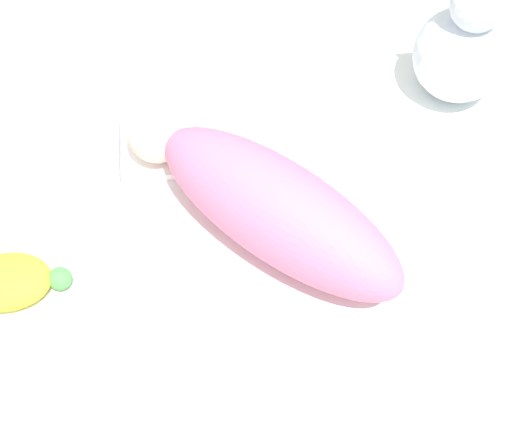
{
  "coord_description": "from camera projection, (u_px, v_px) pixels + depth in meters",
  "views": [
    {
      "loc": [
        -0.03,
        -0.68,
        1.35
      ],
      "look_at": [
        0.04,
        -0.01,
        0.25
      ],
      "focal_mm": 50.0,
      "sensor_mm": 36.0,
      "label": 1
    }
  ],
  "objects": [
    {
      "name": "ground_plane",
      "position": [
        238.0,
        280.0,
        1.51
      ],
      "size": [
        12.0,
        12.0,
        0.0
      ],
      "primitive_type": "plane",
      "color": "#B2A893"
    },
    {
      "name": "bed_mattress",
      "position": [
        237.0,
        257.0,
        1.42
      ],
      "size": [
        1.18,
        0.84,
        0.2
      ],
      "color": "white",
      "rests_on": "ground_plane"
    },
    {
      "name": "burp_cloth",
      "position": [
        173.0,
        144.0,
        1.43
      ],
      "size": [
        0.21,
        0.17,
        0.02
      ],
      "color": "white",
      "rests_on": "bed_mattress"
    },
    {
      "name": "swaddled_baby",
      "position": [
        266.0,
        203.0,
        1.26
      ],
      "size": [
        0.51,
        0.5,
        0.18
      ],
      "rotation": [
        0.0,
        0.0,
        2.37
      ],
      "color": "pink",
      "rests_on": "bed_mattress"
    },
    {
      "name": "pillow",
      "position": [
        33.0,
        130.0,
        1.41
      ],
      "size": [
        0.33,
        0.31,
        0.08
      ],
      "color": "white",
      "rests_on": "bed_mattress"
    },
    {
      "name": "bunny_plush",
      "position": [
        464.0,
        46.0,
        1.42
      ],
      "size": [
        0.19,
        0.19,
        0.36
      ],
      "color": "silver",
      "rests_on": "bed_mattress"
    },
    {
      "name": "turtle_plush",
      "position": [
        10.0,
        282.0,
        1.25
      ],
      "size": [
        0.19,
        0.11,
        0.06
      ],
      "color": "yellow",
      "rests_on": "bed_mattress"
    }
  ]
}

